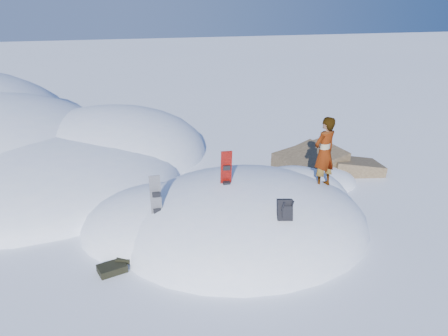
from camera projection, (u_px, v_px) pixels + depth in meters
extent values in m
plane|color=white|center=(244.00, 228.00, 12.15)|extent=(120.00, 120.00, 0.00)
ellipsoid|color=white|center=(244.00, 228.00, 12.15)|extent=(7.00, 6.00, 3.00)
ellipsoid|color=white|center=(162.00, 228.00, 12.16)|extent=(4.40, 4.00, 2.20)
ellipsoid|color=white|center=(292.00, 208.00, 13.30)|extent=(3.60, 3.20, 2.50)
ellipsoid|color=white|center=(37.00, 181.00, 15.20)|extent=(10.00, 9.00, 2.80)
ellipsoid|color=white|center=(109.00, 152.00, 18.05)|extent=(8.00, 8.00, 3.60)
ellipsoid|color=white|center=(49.00, 191.00, 14.42)|extent=(6.00, 5.00, 1.80)
cube|color=brown|center=(310.00, 169.00, 16.03)|extent=(2.82, 2.41, 1.62)
cube|color=brown|center=(354.00, 174.00, 16.13)|extent=(2.16, 1.80, 1.33)
cube|color=brown|center=(310.00, 159.00, 17.29)|extent=(2.08, 2.01, 1.10)
ellipsoid|color=white|center=(311.00, 183.00, 15.07)|extent=(3.20, 2.40, 1.00)
cube|color=#BD110A|center=(226.00, 178.00, 11.31)|extent=(0.31, 0.27, 1.53)
cube|color=black|center=(227.00, 167.00, 11.14)|extent=(0.20, 0.14, 0.14)
cube|color=black|center=(227.00, 184.00, 11.31)|extent=(0.20, 0.14, 0.14)
cube|color=black|center=(156.00, 204.00, 10.78)|extent=(0.28, 0.28, 1.45)
cube|color=black|center=(156.00, 195.00, 10.62)|extent=(0.18, 0.12, 0.13)
cube|color=black|center=(157.00, 211.00, 10.78)|extent=(0.18, 0.12, 0.13)
cube|color=black|center=(285.00, 210.00, 10.14)|extent=(0.44, 0.47, 0.54)
cube|color=black|center=(287.00, 212.00, 9.99)|extent=(0.28, 0.25, 0.29)
cylinder|color=black|center=(283.00, 208.00, 9.94)|extent=(0.04, 0.20, 0.36)
cylinder|color=black|center=(292.00, 207.00, 10.00)|extent=(0.04, 0.20, 0.36)
cube|color=black|center=(112.00, 268.00, 10.17)|extent=(0.72, 0.59, 0.17)
cube|color=black|center=(124.00, 259.00, 10.39)|extent=(0.40, 0.34, 0.12)
imported|color=slate|center=(324.00, 152.00, 11.84)|extent=(0.85, 0.71, 1.98)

